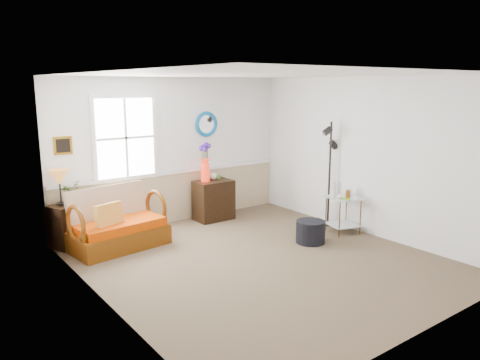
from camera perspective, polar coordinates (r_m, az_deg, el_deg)
floor at (r=6.77m, az=2.53°, el=-9.82°), size 4.50×5.00×0.01m
ceiling at (r=6.31m, az=2.74°, el=12.74°), size 4.50×5.00×0.01m
walls at (r=6.42m, az=2.63°, el=1.05°), size 4.51×5.01×2.60m
wainscot at (r=8.61m, az=-7.94°, el=-2.11°), size 4.46×0.02×0.90m
chair_rail at (r=8.51m, az=-7.99°, el=0.95°), size 4.46×0.04×0.06m
window at (r=8.02m, az=-13.78°, el=5.01°), size 1.14×0.06×1.44m
picture at (r=7.70m, az=-20.80°, el=3.95°), size 0.28×0.03×0.28m
mirror at (r=8.76m, az=-4.14°, el=6.82°), size 0.47×0.07×0.47m
loveseat at (r=7.40m, az=-14.66°, el=-4.56°), size 1.50×0.97×0.92m
throw_pillow at (r=7.22m, az=-15.63°, el=-4.50°), size 0.46×0.24×0.45m
lamp_stand at (r=7.69m, az=-20.61°, el=-5.31°), size 0.49×0.49×0.67m
table_lamp at (r=7.54m, az=-21.09°, el=-0.86°), size 0.43×0.43×0.56m
potted_plant at (r=7.68m, az=-20.04°, el=-1.66°), size 0.47×0.47×0.28m
cabinet at (r=8.68m, az=-3.24°, el=-2.47°), size 0.69×0.45×0.74m
flower_vase at (r=8.50m, az=-4.28°, el=2.12°), size 0.24×0.24×0.69m
side_table at (r=8.11m, az=12.45°, el=-4.17°), size 0.59×0.59×0.62m
tabletop_items at (r=8.00m, az=12.29°, el=-1.25°), size 0.54×0.54×0.23m
floor_lamp at (r=8.39m, az=10.85°, el=0.71°), size 0.34×0.34×1.84m
ottoman at (r=7.54m, az=8.59°, el=-6.26°), size 0.60×0.60×0.36m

